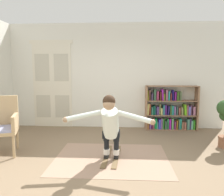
{
  "coord_description": "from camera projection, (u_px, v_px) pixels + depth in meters",
  "views": [
    {
      "loc": [
        0.27,
        -3.36,
        1.57
      ],
      "look_at": [
        0.02,
        0.82,
        1.05
      ],
      "focal_mm": 33.91,
      "sensor_mm": 36.0,
      "label": 1
    }
  ],
  "objects": [
    {
      "name": "ground_plane",
      "position": [
        108.0,
        166.0,
        3.54
      ],
      "size": [
        7.2,
        7.2,
        0.0
      ],
      "primitive_type": "plane",
      "color": "#7C664E"
    },
    {
      "name": "person_skier",
      "position": [
        110.0,
        122.0,
        3.6
      ],
      "size": [
        1.47,
        0.65,
        1.12
      ],
      "color": "white",
      "rests_on": "skis_pair"
    },
    {
      "name": "double_door",
      "position": [
        52.0,
        84.0,
        6.01
      ],
      "size": [
        1.22,
        0.05,
        2.45
      ],
      "color": "silver",
      "rests_on": "ground"
    },
    {
      "name": "back_wall",
      "position": [
        115.0,
        76.0,
        5.93
      ],
      "size": [
        6.0,
        0.1,
        2.9
      ],
      "primitive_type": "cube",
      "color": "silver",
      "rests_on": "ground"
    },
    {
      "name": "skis_pair",
      "position": [
        112.0,
        157.0,
        3.88
      ],
      "size": [
        0.33,
        0.93,
        0.07
      ],
      "color": "brown",
      "rests_on": "rug"
    },
    {
      "name": "rug",
      "position": [
        111.0,
        158.0,
        3.85
      ],
      "size": [
        2.05,
        1.54,
        0.01
      ],
      "primitive_type": "cube",
      "color": "#9E7D67",
      "rests_on": "ground"
    },
    {
      "name": "wicker_chair",
      "position": [
        0.0,
        124.0,
        4.05
      ],
      "size": [
        0.77,
        0.77,
        1.1
      ],
      "color": "tan",
      "rests_on": "ground"
    },
    {
      "name": "bookshelf",
      "position": [
        169.0,
        111.0,
        5.75
      ],
      "size": [
        1.39,
        0.3,
        1.2
      ],
      "color": "#8B674C",
      "rests_on": "ground"
    }
  ]
}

